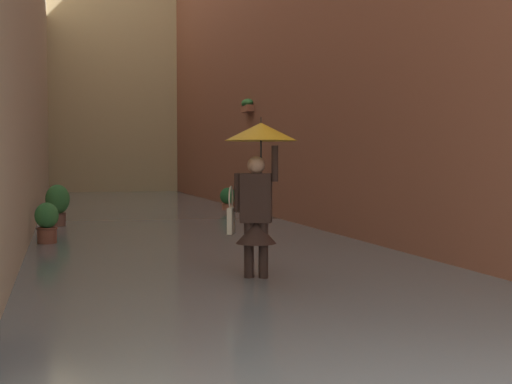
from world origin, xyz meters
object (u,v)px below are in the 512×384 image
Objects in this scene: potted_plant_mid_left at (228,199)px; potted_plant_mid_right at (58,204)px; potted_plant_far_right at (47,224)px; person_wading at (258,175)px.

potted_plant_mid_right is at bearing 36.95° from potted_plant_mid_left.
potted_plant_mid_right is 3.20m from potted_plant_far_right.
potted_plant_mid_left is at bearing -143.05° from potted_plant_mid_right.
person_wading is 2.54× the size of potted_plant_far_right.
person_wading is at bearing 78.16° from potted_plant_mid_left.
potted_plant_mid_right is at bearing -92.96° from potted_plant_far_right.
potted_plant_far_right is 8.36m from potted_plant_mid_left.
potted_plant_mid_left is at bearing -125.99° from potted_plant_far_right.
potted_plant_mid_right reaches higher than potted_plant_mid_left.
potted_plant_far_right is (2.58, -4.36, -0.94)m from person_wading.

